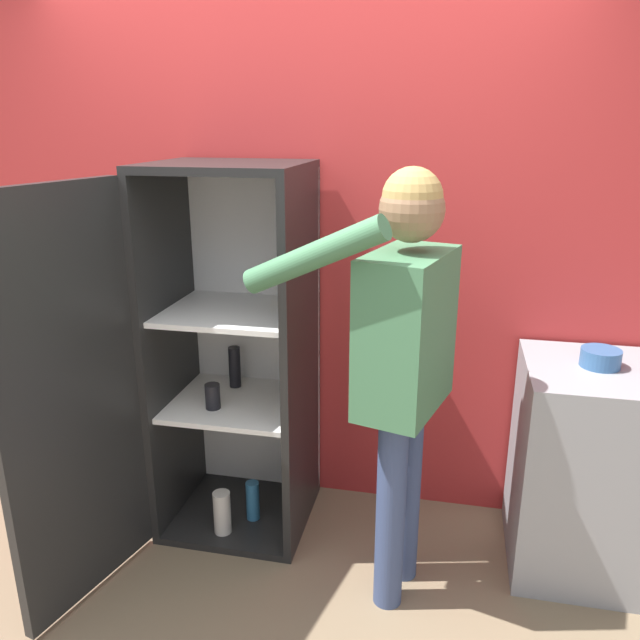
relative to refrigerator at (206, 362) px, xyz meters
The scene contains 6 objects.
ground_plane 1.06m from the refrigerator, 56.50° to the right, with size 12.00×12.00×0.00m, color #7A664C.
wall_back 0.71m from the refrigerator, 52.74° to the left, with size 7.00×0.06×2.55m.
refrigerator is the anchor object (origin of this frame).
person 0.97m from the refrigerator, 15.09° to the right, with size 0.78×0.59×1.76m.
counter 1.83m from the refrigerator, ahead, with size 0.78×0.61×0.94m.
bowl 1.70m from the refrigerator, ahead, with size 0.16×0.16×0.08m.
Camera 1 is at (0.72, -1.94, 1.91)m, focal length 35.00 mm.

